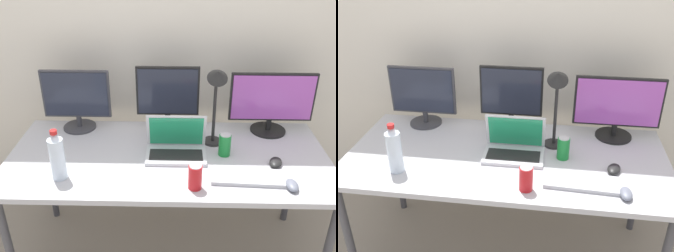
% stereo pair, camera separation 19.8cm
% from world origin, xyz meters
% --- Properties ---
extents(wall_back, '(7.00, 0.08, 2.60)m').
position_xyz_m(wall_back, '(0.00, 0.59, 1.30)').
color(wall_back, silver).
rests_on(wall_back, ground).
extents(work_desk, '(1.76, 0.81, 0.74)m').
position_xyz_m(work_desk, '(0.00, 0.00, 0.68)').
color(work_desk, '#424247').
rests_on(work_desk, ground).
extents(monitor_left, '(0.41, 0.20, 0.38)m').
position_xyz_m(monitor_left, '(-0.56, 0.31, 0.93)').
color(monitor_left, '#38383D').
rests_on(monitor_left, work_desk).
extents(monitor_center, '(0.37, 0.20, 0.41)m').
position_xyz_m(monitor_center, '(-0.01, 0.30, 0.96)').
color(monitor_center, black).
rests_on(monitor_center, work_desk).
extents(monitor_right, '(0.50, 0.21, 0.37)m').
position_xyz_m(monitor_right, '(0.61, 0.29, 0.94)').
color(monitor_right, black).
rests_on(monitor_right, work_desk).
extents(laptop_silver, '(0.33, 0.21, 0.22)m').
position_xyz_m(laptop_silver, '(0.04, 0.01, 0.79)').
color(laptop_silver, silver).
rests_on(laptop_silver, work_desk).
extents(keyboard_main, '(0.39, 0.16, 0.02)m').
position_xyz_m(keyboard_main, '(0.41, -0.22, 0.75)').
color(keyboard_main, '#B2B2B7').
rests_on(keyboard_main, work_desk).
extents(mouse_by_keyboard, '(0.06, 0.10, 0.04)m').
position_xyz_m(mouse_by_keyboard, '(0.60, -0.29, 0.76)').
color(mouse_by_keyboard, slate).
rests_on(mouse_by_keyboard, work_desk).
extents(mouse_by_laptop, '(0.09, 0.12, 0.03)m').
position_xyz_m(mouse_by_laptop, '(0.57, -0.09, 0.76)').
color(mouse_by_laptop, black).
rests_on(mouse_by_laptop, work_desk).
extents(water_bottle, '(0.08, 0.08, 0.27)m').
position_xyz_m(water_bottle, '(-0.53, -0.23, 0.86)').
color(water_bottle, silver).
rests_on(water_bottle, work_desk).
extents(soda_can_near_keyboard, '(0.07, 0.07, 0.13)m').
position_xyz_m(soda_can_near_keyboard, '(0.31, 0.01, 0.80)').
color(soda_can_near_keyboard, '#197F33').
rests_on(soda_can_near_keyboard, work_desk).
extents(soda_can_by_laptop, '(0.07, 0.07, 0.13)m').
position_xyz_m(soda_can_by_laptop, '(0.14, -0.29, 0.80)').
color(soda_can_by_laptop, red).
rests_on(soda_can_by_laptop, work_desk).
extents(desk_lamp, '(0.11, 0.18, 0.49)m').
position_xyz_m(desk_lamp, '(0.26, 0.10, 1.08)').
color(desk_lamp, black).
rests_on(desk_lamp, work_desk).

